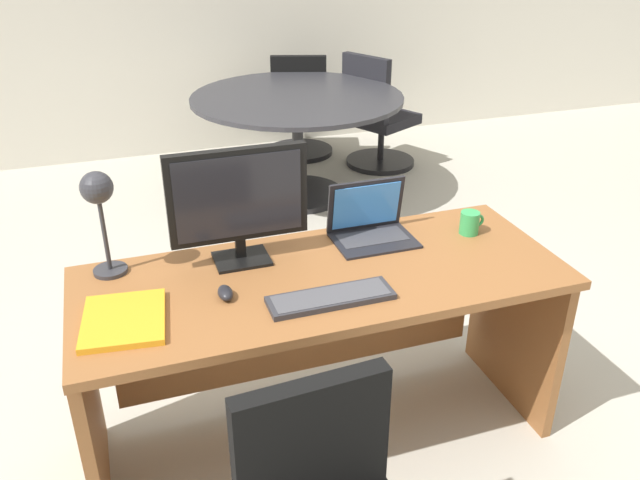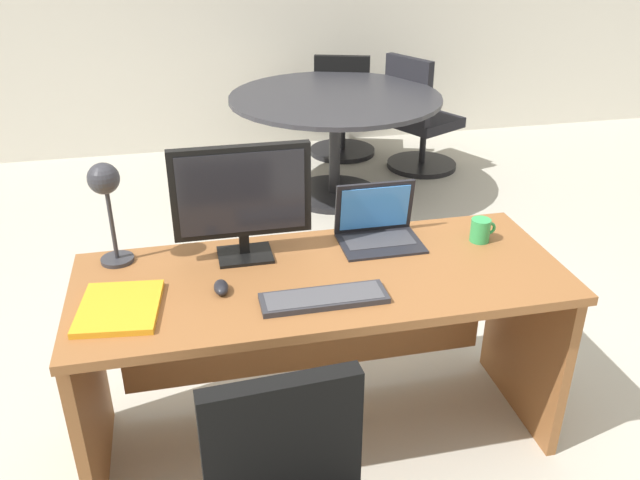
{
  "view_description": "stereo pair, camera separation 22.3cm",
  "coord_description": "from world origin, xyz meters",
  "px_view_note": "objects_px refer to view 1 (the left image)",
  "views": [
    {
      "loc": [
        -0.66,
        -1.91,
        1.93
      ],
      "look_at": [
        0.0,
        0.03,
        0.88
      ],
      "focal_mm": 36.86,
      "sensor_mm": 36.0,
      "label": 1
    },
    {
      "loc": [
        -0.44,
        -1.97,
        1.93
      ],
      "look_at": [
        0.0,
        0.03,
        0.88
      ],
      "focal_mm": 36.86,
      "sensor_mm": 36.0,
      "label": 2
    }
  ],
  "objects_px": {
    "keyboard": "(331,298)",
    "book": "(124,320)",
    "desk": "(319,319)",
    "laptop": "(369,220)",
    "mouse": "(225,293)",
    "meeting_table": "(297,121)",
    "meeting_chair_far": "(299,115)",
    "meeting_chair_near": "(377,123)",
    "coffee_mug": "(470,223)",
    "monitor": "(238,199)",
    "desk_lamp": "(99,201)"
  },
  "relations": [
    {
      "from": "monitor",
      "to": "meeting_table",
      "type": "relative_size",
      "value": 0.34
    },
    {
      "from": "monitor",
      "to": "book",
      "type": "bearing_deg",
      "value": -147.68
    },
    {
      "from": "laptop",
      "to": "meeting_chair_near",
      "type": "distance_m",
      "value": 2.83
    },
    {
      "from": "monitor",
      "to": "meeting_table",
      "type": "height_order",
      "value": "monitor"
    },
    {
      "from": "meeting_table",
      "to": "meeting_chair_near",
      "type": "bearing_deg",
      "value": 27.46
    },
    {
      "from": "keyboard",
      "to": "meeting_chair_far",
      "type": "relative_size",
      "value": 0.48
    },
    {
      "from": "book",
      "to": "coffee_mug",
      "type": "distance_m",
      "value": 1.37
    },
    {
      "from": "laptop",
      "to": "keyboard",
      "type": "bearing_deg",
      "value": -126.89
    },
    {
      "from": "laptop",
      "to": "meeting_chair_far",
      "type": "height_order",
      "value": "laptop"
    },
    {
      "from": "desk",
      "to": "mouse",
      "type": "height_order",
      "value": "mouse"
    },
    {
      "from": "monitor",
      "to": "meeting_chair_far",
      "type": "xyz_separation_m",
      "value": [
        1.15,
        3.03,
        -0.64
      ]
    },
    {
      "from": "mouse",
      "to": "meeting_chair_near",
      "type": "distance_m",
      "value": 3.36
    },
    {
      "from": "book",
      "to": "meeting_chair_near",
      "type": "height_order",
      "value": "meeting_chair_near"
    },
    {
      "from": "mouse",
      "to": "meeting_chair_far",
      "type": "distance_m",
      "value": 3.52
    },
    {
      "from": "coffee_mug",
      "to": "desk",
      "type": "bearing_deg",
      "value": -173.77
    },
    {
      "from": "coffee_mug",
      "to": "meeting_chair_far",
      "type": "xyz_separation_m",
      "value": [
        0.24,
        3.1,
        -0.44
      ]
    },
    {
      "from": "meeting_chair_near",
      "to": "meeting_chair_far",
      "type": "bearing_deg",
      "value": 139.31
    },
    {
      "from": "laptop",
      "to": "keyboard",
      "type": "height_order",
      "value": "laptop"
    },
    {
      "from": "desk_lamp",
      "to": "meeting_table",
      "type": "relative_size",
      "value": 0.27
    },
    {
      "from": "monitor",
      "to": "coffee_mug",
      "type": "distance_m",
      "value": 0.93
    },
    {
      "from": "book",
      "to": "meeting_table",
      "type": "relative_size",
      "value": 0.22
    },
    {
      "from": "desk",
      "to": "book",
      "type": "relative_size",
      "value": 5.34
    },
    {
      "from": "meeting_table",
      "to": "meeting_chair_far",
      "type": "distance_m",
      "value": 0.92
    },
    {
      "from": "desk",
      "to": "laptop",
      "type": "distance_m",
      "value": 0.44
    },
    {
      "from": "desk",
      "to": "keyboard",
      "type": "relative_size",
      "value": 4.13
    },
    {
      "from": "desk",
      "to": "meeting_chair_near",
      "type": "relative_size",
      "value": 1.9
    },
    {
      "from": "desk_lamp",
      "to": "desk",
      "type": "bearing_deg",
      "value": -14.24
    },
    {
      "from": "book",
      "to": "meeting_table",
      "type": "xyz_separation_m",
      "value": [
        1.31,
        2.46,
        -0.19
      ]
    },
    {
      "from": "monitor",
      "to": "mouse",
      "type": "height_order",
      "value": "monitor"
    },
    {
      "from": "mouse",
      "to": "desk",
      "type": "bearing_deg",
      "value": 14.85
    },
    {
      "from": "desk",
      "to": "desk_lamp",
      "type": "relative_size",
      "value": 4.44
    },
    {
      "from": "desk",
      "to": "book",
      "type": "distance_m",
      "value": 0.74
    },
    {
      "from": "mouse",
      "to": "desk_lamp",
      "type": "height_order",
      "value": "desk_lamp"
    },
    {
      "from": "monitor",
      "to": "meeting_table",
      "type": "bearing_deg",
      "value": 68.15
    },
    {
      "from": "meeting_chair_far",
      "to": "keyboard",
      "type": "bearing_deg",
      "value": -105.28
    },
    {
      "from": "book",
      "to": "meeting_chair_far",
      "type": "height_order",
      "value": "meeting_chair_far"
    },
    {
      "from": "meeting_table",
      "to": "meeting_chair_near",
      "type": "xyz_separation_m",
      "value": [
        0.79,
        0.41,
        -0.22
      ]
    },
    {
      "from": "laptop",
      "to": "mouse",
      "type": "bearing_deg",
      "value": -156.36
    },
    {
      "from": "book",
      "to": "meeting_chair_near",
      "type": "relative_size",
      "value": 0.36
    },
    {
      "from": "desk_lamp",
      "to": "book",
      "type": "xyz_separation_m",
      "value": [
        0.02,
        -0.32,
        -0.28
      ]
    },
    {
      "from": "desk_lamp",
      "to": "coffee_mug",
      "type": "distance_m",
      "value": 1.4
    },
    {
      "from": "mouse",
      "to": "meeting_chair_near",
      "type": "bearing_deg",
      "value": 57.97
    },
    {
      "from": "book",
      "to": "keyboard",
      "type": "bearing_deg",
      "value": -7.46
    },
    {
      "from": "desk",
      "to": "desk_lamp",
      "type": "bearing_deg",
      "value": 165.76
    },
    {
      "from": "desk",
      "to": "laptop",
      "type": "height_order",
      "value": "laptop"
    },
    {
      "from": "mouse",
      "to": "coffee_mug",
      "type": "relative_size",
      "value": 0.86
    },
    {
      "from": "book",
      "to": "meeting_chair_far",
      "type": "distance_m",
      "value": 3.69
    },
    {
      "from": "desk",
      "to": "meeting_chair_far",
      "type": "height_order",
      "value": "meeting_chair_far"
    },
    {
      "from": "keyboard",
      "to": "book",
      "type": "height_order",
      "value": "same"
    },
    {
      "from": "monitor",
      "to": "keyboard",
      "type": "distance_m",
      "value": 0.49
    }
  ]
}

